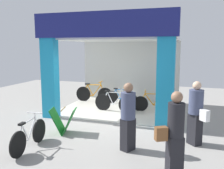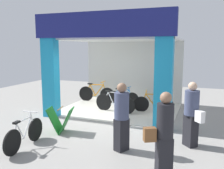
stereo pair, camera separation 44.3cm
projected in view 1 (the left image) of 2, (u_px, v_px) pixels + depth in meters
ground_plane at (104, 122)px, 8.29m from camera, size 17.07×17.07×0.00m
shop_facade at (118, 63)px, 9.59m from camera, size 4.73×3.97×3.61m
bicycle_inside_0 at (114, 103)px, 9.50m from camera, size 1.69×0.47×0.94m
bicycle_inside_1 at (121, 97)px, 10.80m from camera, size 1.45×0.40×0.80m
bicycle_inside_2 at (94, 94)px, 11.25m from camera, size 1.76×0.48×0.97m
bicycle_inside_3 at (152, 103)px, 9.60m from camera, size 1.50×0.48×0.84m
bicycle_parked_0 at (29, 136)px, 6.04m from camera, size 0.43×1.58×0.87m
sandwich_board_sign at (63, 121)px, 7.17m from camera, size 0.84×0.70×0.75m
pedestrian_0 at (196, 112)px, 6.27m from camera, size 0.59×0.61×1.66m
pedestrian_1 at (128, 116)px, 5.92m from camera, size 0.48×0.48×1.67m
pedestrian_2 at (175, 133)px, 4.71m from camera, size 0.61×0.47×1.69m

